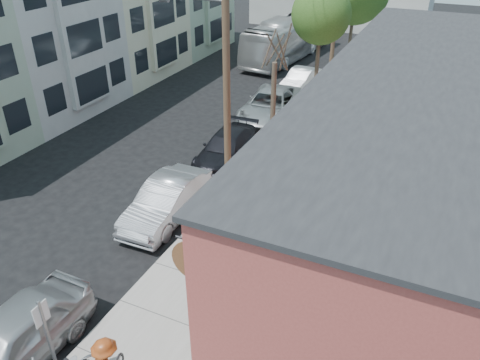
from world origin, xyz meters
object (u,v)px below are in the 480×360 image
at_px(tree_bare, 273,112).
at_px(bus, 288,38).
at_px(patron_grey, 256,261).
at_px(patron_green, 246,284).
at_px(car_0, 10,342).
at_px(tree_leafy_mid, 321,15).
at_px(car_2, 226,148).
at_px(utility_pole_near, 225,78).
at_px(parking_meter_near, 186,218).
at_px(car_4, 301,79).
at_px(patio_chair_a, 244,327).
at_px(car_1, 167,201).
at_px(sign_post, 47,335).
at_px(parking_meter_far, 249,153).
at_px(car_3, 271,105).

xyz_separation_m(tree_bare, bus, (-5.44, 17.69, -0.89)).
bearing_deg(tree_bare, patron_grey, -71.90).
relative_size(patron_green, bus, 0.16).
bearing_deg(car_0, patron_green, 42.24).
xyz_separation_m(tree_leafy_mid, car_2, (-2.00, -8.21, -5.02)).
xyz_separation_m(utility_pole_near, patron_grey, (3.23, -4.44, -4.35)).
height_order(parking_meter_near, car_4, car_4).
relative_size(tree_bare, bus, 0.40).
height_order(patio_chair_a, car_1, car_1).
bearing_deg(bus, sign_post, -75.31).
height_order(tree_bare, car_1, tree_bare).
bearing_deg(patio_chair_a, parking_meter_far, 109.78).
bearing_deg(parking_meter_far, tree_leafy_mid, 86.38).
height_order(patron_grey, car_1, patron_grey).
relative_size(patron_grey, car_1, 0.37).
height_order(patio_chair_a, car_2, car_2).
xyz_separation_m(parking_meter_near, car_3, (-1.46, 12.38, -0.14)).
height_order(parking_meter_near, patron_green, patron_green).
bearing_deg(patio_chair_a, tree_bare, 104.31).
bearing_deg(car_4, car_1, -85.78).
distance_m(car_1, bus, 24.37).
xyz_separation_m(car_1, car_2, (0.00, 5.42, -0.09)).
relative_size(tree_bare, car_0, 0.95).
xyz_separation_m(car_3, car_4, (0.01, 5.67, -0.14)).
relative_size(tree_leafy_mid, car_2, 1.48).
relative_size(utility_pole_near, car_1, 2.04).
bearing_deg(car_3, parking_meter_far, -82.05).
xyz_separation_m(car_0, car_3, (-0.01, 19.21, -0.02)).
distance_m(patio_chair_a, bus, 29.93).
xyz_separation_m(utility_pole_near, patron_green, (3.39, -5.61, -4.29)).
height_order(patio_chair_a, car_3, car_3).
distance_m(car_2, car_4, 11.67).
height_order(utility_pole_near, tree_leafy_mid, utility_pole_near).
relative_size(car_0, car_2, 1.02).
bearing_deg(car_2, tree_leafy_mid, 72.93).
distance_m(patron_green, car_4, 21.06).
bearing_deg(car_2, car_1, -93.37).
xyz_separation_m(patio_chair_a, patron_green, (-0.42, 1.09, 0.53)).
distance_m(patio_chair_a, car_0, 6.35).
xyz_separation_m(patron_green, car_3, (-4.99, 14.79, -0.28)).
relative_size(parking_meter_near, car_1, 0.25).
xyz_separation_m(parking_meter_far, tree_bare, (0.55, 1.50, 1.56)).
xyz_separation_m(patio_chair_a, car_2, (-5.40, 9.88, 0.13)).
bearing_deg(utility_pole_near, patron_grey, -53.97).
height_order(tree_leafy_mid, car_0, tree_leafy_mid).
xyz_separation_m(car_1, car_3, (-0.01, 11.42, 0.03)).
bearing_deg(sign_post, tree_bare, 88.18).
relative_size(car_2, bus, 0.42).
bearing_deg(bus, tree_bare, -67.11).
height_order(sign_post, car_3, sign_post).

